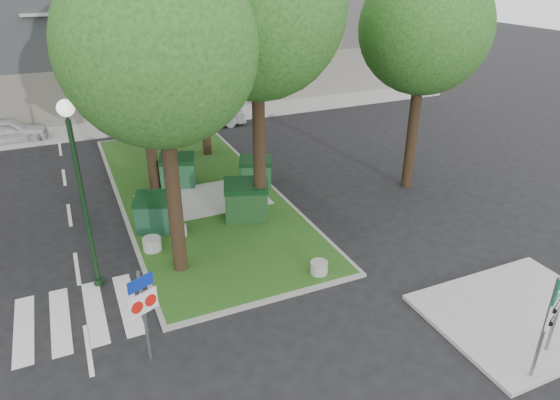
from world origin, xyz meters
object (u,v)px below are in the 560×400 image
dumpster_c (246,200)px  car_white (8,131)px  street_lamp (79,176)px  tree_median_mid (137,16)px  litter_bin (251,171)px  tree_median_near_left (159,27)px  bollard_left (152,244)px  dumpster_b (178,171)px  traffic_sign_pole (143,304)px  bollard_right (319,267)px  directional_sign (557,300)px  dumpster_d (256,172)px  car_silver (205,114)px  tree_street_right (427,14)px  dumpster_a (157,213)px  bollard_mid (179,231)px

dumpster_c → car_white: size_ratio=0.49×
street_lamp → car_white: street_lamp is taller
tree_median_mid → litter_bin: (3.96, -0.91, -6.49)m
tree_median_near_left → bollard_left: 7.15m
dumpster_b → traffic_sign_pole: (-3.11, -9.78, 0.87)m
bollard_right → car_white: bearing=117.4°
dumpster_b → bollard_right: size_ratio=3.13×
traffic_sign_pole → directional_sign: bearing=-49.9°
tree_median_near_left → street_lamp: bearing=174.0°
dumpster_d → car_silver: car_silver is taller
tree_median_mid → tree_street_right: bearing=-21.8°
tree_street_right → dumpster_d: 9.07m
dumpster_b → bollard_left: dumpster_b is taller
car_white → dumpster_d: bearing=-135.1°
dumpster_a → dumpster_c: size_ratio=0.93×
bollard_left → dumpster_d: bearing=34.7°
car_white → litter_bin: bearing=-133.1°
dumpster_d → tree_median_mid: bearing=-179.0°
street_lamp → directional_sign: bearing=-40.0°
tree_median_mid → litter_bin: bearing=-12.9°
dumpster_d → bollard_mid: bearing=-120.8°
traffic_sign_pole → tree_median_mid: bearing=53.1°
dumpster_a → car_silver: size_ratio=0.38×
car_white → car_silver: (10.36, -1.54, 0.09)m
litter_bin → street_lamp: (-6.99, -5.32, 3.07)m
dumpster_a → bollard_mid: size_ratio=3.16×
tree_street_right → traffic_sign_pole: tree_street_right is taller
dumpster_a → bollard_mid: bearing=-33.9°
tree_median_near_left → dumpster_b: 9.18m
dumpster_a → bollard_right: bearing=-28.9°
tree_median_near_left → directional_sign: size_ratio=3.86×
litter_bin → street_lamp: street_lamp is taller
dumpster_b → bollard_right: bearing=-56.9°
bollard_right → car_silver: bearing=85.8°
bollard_mid → directional_sign: size_ratio=0.20×
bollard_left → bollard_right: 5.62m
bollard_right → directional_sign: (3.07, -5.50, 1.62)m
dumpster_d → directional_sign: directional_sign is taller
dumpster_c → car_silver: bearing=99.7°
bollard_right → directional_sign: size_ratio=0.20×
bollard_mid → car_silver: bearing=69.5°
bollard_mid → litter_bin: size_ratio=0.74×
bollard_right → directional_sign: directional_sign is taller
tree_median_near_left → bollard_right: size_ratio=19.53×
dumpster_c → litter_bin: size_ratio=2.53×
tree_median_near_left → bollard_mid: size_ratio=19.27×
tree_median_near_left → tree_street_right: (10.50, 2.50, -0.33)m
tree_median_near_left → bollard_right: (3.74, -2.06, -7.00)m
bollard_left → directional_sign: size_ratio=0.22×
car_white → bollard_right: bearing=-150.3°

